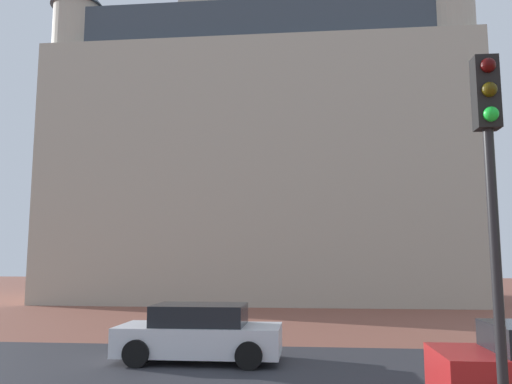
{
  "coord_description": "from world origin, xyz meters",
  "views": [
    {
      "loc": [
        1.29,
        -1.17,
        2.53
      ],
      "look_at": [
        0.06,
        11.24,
        4.16
      ],
      "focal_mm": 35.95,
      "sensor_mm": 36.0,
      "label": 1
    }
  ],
  "objects": [
    {
      "name": "traffic_light_pole",
      "position": [
        3.47,
        5.05,
        3.46
      ],
      "size": [
        0.28,
        0.34,
        4.97
      ],
      "color": "black",
      "rests_on": "ground_plane"
    },
    {
      "name": "ground_plane",
      "position": [
        0.0,
        10.0,
        0.0
      ],
      "size": [
        120.0,
        120.0,
        0.0
      ],
      "primitive_type": "plane",
      "color": "brown"
    },
    {
      "name": "car_white",
      "position": [
        -1.41,
        11.79,
        0.67
      ],
      "size": [
        4.05,
        1.94,
        1.39
      ],
      "color": "silver",
      "rests_on": "ground_plane"
    },
    {
      "name": "landmark_building",
      "position": [
        -1.84,
        31.86,
        9.34
      ],
      "size": [
        25.4,
        12.35,
        32.51
      ],
      "color": "#B2A893",
      "rests_on": "ground_plane"
    },
    {
      "name": "street_asphalt_strip",
      "position": [
        0.0,
        9.93,
        0.0
      ],
      "size": [
        120.0,
        8.46,
        0.0
      ],
      "primitive_type": "cube",
      "color": "#2D2D33",
      "rests_on": "ground_plane"
    }
  ]
}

